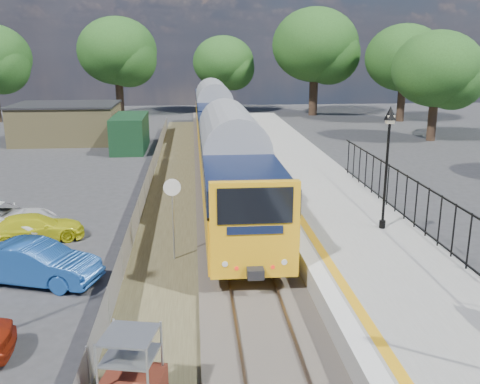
{
  "coord_description": "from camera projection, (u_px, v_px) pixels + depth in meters",
  "views": [
    {
      "loc": [
        -1.76,
        -12.64,
        7.51
      ],
      "look_at": [
        0.03,
        7.62,
        2.0
      ],
      "focal_mm": 40.0,
      "sensor_mm": 36.0,
      "label": 1
    }
  ],
  "objects": [
    {
      "name": "car_blue",
      "position": [
        36.0,
        263.0,
        17.47
      ],
      "size": [
        4.48,
        2.7,
        1.39
      ],
      "primitive_type": "imported",
      "rotation": [
        0.0,
        0.0,
        1.26
      ],
      "color": "navy",
      "rests_on": "ground"
    },
    {
      "name": "platform_edge",
      "position": [
        290.0,
        214.0,
        21.9
      ],
      "size": [
        0.9,
        70.0,
        0.01
      ],
      "color": "silver",
      "rests_on": "platform"
    },
    {
      "name": "brick_plinth",
      "position": [
        131.0,
        377.0,
        11.0
      ],
      "size": [
        1.45,
        1.45,
        1.97
      ],
      "rotation": [
        0.0,
        0.0,
        -0.22
      ],
      "color": "maroon",
      "rests_on": "ground"
    },
    {
      "name": "train",
      "position": [
        220.0,
        128.0,
        35.49
      ],
      "size": [
        2.82,
        40.83,
        3.51
      ],
      "color": "#F3AB15",
      "rests_on": "ground"
    },
    {
      "name": "car_yellow",
      "position": [
        35.0,
        228.0,
        21.3
      ],
      "size": [
        4.06,
        2.53,
        1.1
      ],
      "primitive_type": "imported",
      "rotation": [
        0.0,
        0.0,
        1.85
      ],
      "color": "yellow",
      "rests_on": "ground"
    },
    {
      "name": "victorian_lamp_north",
      "position": [
        389.0,
        139.0,
        19.36
      ],
      "size": [
        0.44,
        0.44,
        4.6
      ],
      "color": "black",
      "rests_on": "platform"
    },
    {
      "name": "tree_line",
      "position": [
        223.0,
        57.0,
        53.04
      ],
      "size": [
        56.8,
        43.8,
        11.88
      ],
      "color": "#332319",
      "rests_on": "ground"
    },
    {
      "name": "platform",
      "position": [
        339.0,
        223.0,
        22.19
      ],
      "size": [
        5.0,
        70.0,
        0.9
      ],
      "primitive_type": "cube",
      "color": "gray",
      "rests_on": "ground"
    },
    {
      "name": "palisade_fence",
      "position": [
        465.0,
        238.0,
        16.49
      ],
      "size": [
        0.12,
        26.0,
        2.0
      ],
      "color": "black",
      "rests_on": "platform"
    },
    {
      "name": "outbuilding",
      "position": [
        79.0,
        125.0,
        42.94
      ],
      "size": [
        10.8,
        10.1,
        3.12
      ],
      "color": "#908251",
      "rests_on": "ground"
    },
    {
      "name": "speed_sign",
      "position": [
        173.0,
        205.0,
        18.94
      ],
      "size": [
        0.62,
        0.13,
        3.07
      ],
      "rotation": [
        0.0,
        0.0,
        0.11
      ],
      "color": "#999EA3",
      "rests_on": "ground"
    },
    {
      "name": "track_bed",
      "position": [
        224.0,
        222.0,
        23.5
      ],
      "size": [
        5.9,
        80.0,
        0.29
      ],
      "color": "#473F38",
      "rests_on": "ground"
    },
    {
      "name": "ground",
      "position": [
        264.0,
        338.0,
        14.26
      ],
      "size": [
        120.0,
        120.0,
        0.0
      ],
      "primitive_type": "plane",
      "color": "#2D2D30",
      "rests_on": "ground"
    },
    {
      "name": "wire_fence",
      "position": [
        143.0,
        198.0,
        25.29
      ],
      "size": [
        0.06,
        52.0,
        1.2
      ],
      "color": "#999EA3",
      "rests_on": "ground"
    }
  ]
}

